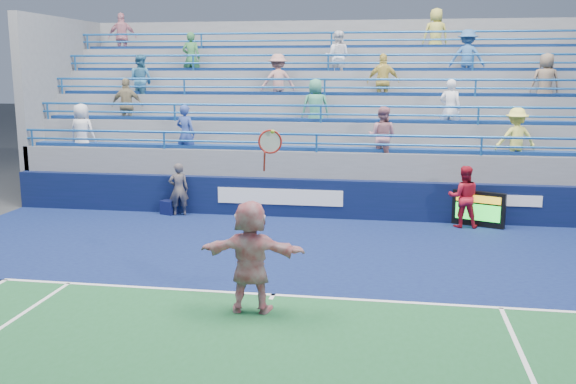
% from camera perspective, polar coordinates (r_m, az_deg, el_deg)
% --- Properties ---
extents(ground, '(120.00, 120.00, 0.00)m').
position_cam_1_polar(ground, '(12.14, -1.33, -9.22)').
color(ground, '#333538').
extents(sponsor_wall, '(18.00, 0.32, 1.10)m').
position_cam_1_polar(sponsor_wall, '(18.19, 2.45, -0.59)').
color(sponsor_wall, '#091434').
rests_on(sponsor_wall, ground).
extents(bleacher_stand, '(18.00, 5.60, 6.13)m').
position_cam_1_polar(bleacher_stand, '(21.73, 3.65, 3.96)').
color(bleacher_stand, slate).
rests_on(bleacher_stand, ground).
extents(serve_speed_board, '(1.35, 0.66, 0.96)m').
position_cam_1_polar(serve_speed_board, '(17.88, 16.58, -1.46)').
color(serve_speed_board, black).
rests_on(serve_speed_board, ground).
extents(judge_chair, '(0.54, 0.55, 0.74)m').
position_cam_1_polar(judge_chair, '(18.97, -10.44, -1.25)').
color(judge_chair, '#0C123D').
rests_on(judge_chair, ground).
extents(tennis_player, '(1.87, 0.64, 3.20)m').
position_cam_1_polar(tennis_player, '(11.11, -3.32, -5.72)').
color(tennis_player, white).
rests_on(tennis_player, ground).
extents(line_judge, '(0.66, 0.56, 1.54)m').
position_cam_1_polar(line_judge, '(18.64, -9.69, 0.23)').
color(line_judge, '#141B37').
rests_on(line_judge, ground).
extents(ball_girl, '(0.82, 0.65, 1.66)m').
position_cam_1_polar(ball_girl, '(17.62, 15.34, -0.42)').
color(ball_girl, '#B31427').
rests_on(ball_girl, ground).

